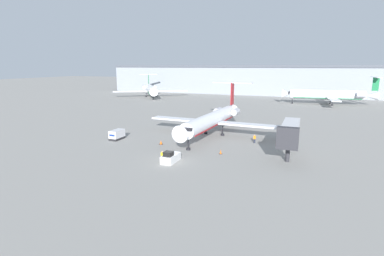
# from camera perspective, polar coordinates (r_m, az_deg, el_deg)

# --- Properties ---
(ground_plane) EXTENTS (600.00, 600.00, 0.00)m
(ground_plane) POSITION_cam_1_polar(r_m,az_deg,el_deg) (48.66, -4.25, -6.44)
(ground_plane) COLOR gray
(terminal_building) EXTENTS (180.00, 16.80, 15.32)m
(terminal_building) POSITION_cam_1_polar(r_m,az_deg,el_deg) (162.92, 14.70, 8.84)
(terminal_building) COLOR #8C939E
(terminal_building) RESTS_ON ground
(airplane_main) EXTENTS (30.04, 31.46, 10.96)m
(airplane_main) POSITION_cam_1_polar(r_m,az_deg,el_deg) (65.64, 3.98, 1.71)
(airplane_main) COLOR silver
(airplane_main) RESTS_ON ground
(pushback_tug) EXTENTS (1.91, 3.96, 1.92)m
(pushback_tug) POSITION_cam_1_polar(r_m,az_deg,el_deg) (48.48, -4.09, -5.62)
(pushback_tug) COLOR silver
(pushback_tug) RESTS_ON ground
(luggage_cart) EXTENTS (1.81, 3.46, 2.01)m
(luggage_cart) POSITION_cam_1_polar(r_m,az_deg,el_deg) (64.57, -14.10, -1.25)
(luggage_cart) COLOR #232326
(luggage_cart) RESTS_ON ground
(worker_near_tug) EXTENTS (0.40, 0.24, 1.63)m
(worker_near_tug) POSITION_cam_1_polar(r_m,az_deg,el_deg) (49.04, -5.69, -5.29)
(worker_near_tug) COLOR #232838
(worker_near_tug) RESTS_ON ground
(worker_by_wing) EXTENTS (0.40, 0.25, 1.76)m
(worker_by_wing) POSITION_cam_1_polar(r_m,az_deg,el_deg) (60.97, 11.83, -1.98)
(worker_by_wing) COLOR #232838
(worker_by_wing) RESTS_ON ground
(traffic_cone_left) EXTENTS (0.69, 0.69, 0.82)m
(traffic_cone_left) POSITION_cam_1_polar(r_m,az_deg,el_deg) (59.18, -5.94, -2.75)
(traffic_cone_left) COLOR black
(traffic_cone_left) RESTS_ON ground
(traffic_cone_right) EXTENTS (0.51, 0.51, 0.78)m
(traffic_cone_right) POSITION_cam_1_polar(r_m,az_deg,el_deg) (52.83, 5.48, -4.55)
(traffic_cone_right) COLOR black
(traffic_cone_right) RESTS_ON ground
(airplane_parked_far_left) EXTENTS (34.81, 30.91, 10.93)m
(airplane_parked_far_left) POSITION_cam_1_polar(r_m,az_deg,el_deg) (129.40, 24.62, 5.77)
(airplane_parked_far_left) COLOR silver
(airplane_parked_far_left) RESTS_ON ground
(airplane_parked_far_right) EXTENTS (31.72, 29.57, 10.61)m
(airplane_parked_far_right) POSITION_cam_1_polar(r_m,az_deg,el_deg) (148.15, -7.83, 7.29)
(airplane_parked_far_right) COLOR white
(airplane_parked_far_right) RESTS_ON ground
(jet_bridge) EXTENTS (3.20, 12.20, 6.19)m
(jet_bridge) POSITION_cam_1_polar(r_m,az_deg,el_deg) (52.25, 18.16, -0.67)
(jet_bridge) COLOR #2D2D33
(jet_bridge) RESTS_ON ground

